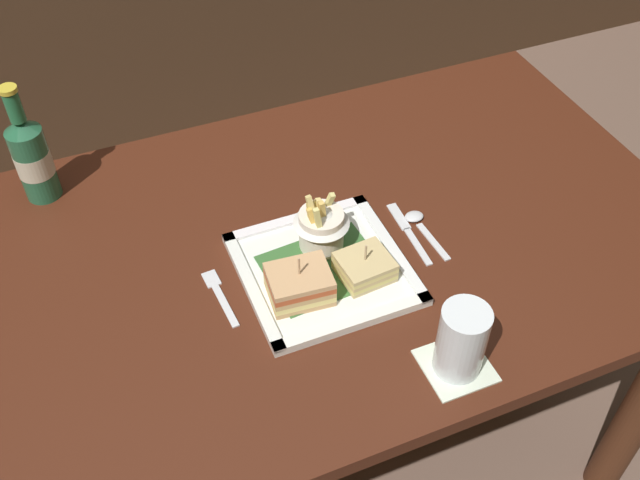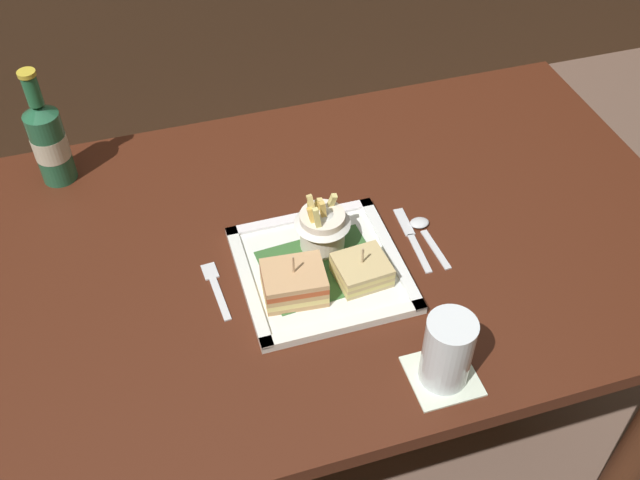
{
  "view_description": "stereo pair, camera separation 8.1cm",
  "coord_description": "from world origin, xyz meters",
  "px_view_note": "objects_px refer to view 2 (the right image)",
  "views": [
    {
      "loc": [
        -0.34,
        -0.83,
        1.66
      ],
      "look_at": [
        -0.01,
        -0.04,
        0.79
      ],
      "focal_mm": 40.73,
      "sensor_mm": 36.0,
      "label": 1
    },
    {
      "loc": [
        -0.26,
        -0.86,
        1.66
      ],
      "look_at": [
        -0.01,
        -0.04,
        0.79
      ],
      "focal_mm": 40.73,
      "sensor_mm": 36.0,
      "label": 2
    }
  ],
  "objects_px": {
    "water_glass": "(447,355)",
    "fork": "(216,287)",
    "sandwich_half_left": "(294,283)",
    "fries_cup": "(321,224)",
    "knife": "(411,236)",
    "spoon": "(424,230)",
    "square_plate": "(321,269)",
    "sandwich_half_right": "(362,270)",
    "dining_table": "(319,291)",
    "beer_bottle": "(49,140)"
  },
  "relations": [
    {
      "from": "fries_cup",
      "to": "water_glass",
      "type": "height_order",
      "value": "same"
    },
    {
      "from": "dining_table",
      "to": "sandwich_half_left",
      "type": "relative_size",
      "value": 12.75
    },
    {
      "from": "dining_table",
      "to": "fork",
      "type": "bearing_deg",
      "value": -164.9
    },
    {
      "from": "sandwich_half_right",
      "to": "fries_cup",
      "type": "xyz_separation_m",
      "value": [
        -0.04,
        0.09,
        0.03
      ]
    },
    {
      "from": "water_glass",
      "to": "beer_bottle",
      "type": "bearing_deg",
      "value": 129.18
    },
    {
      "from": "fries_cup",
      "to": "spoon",
      "type": "xyz_separation_m",
      "value": [
        0.19,
        -0.01,
        -0.06
      ]
    },
    {
      "from": "dining_table",
      "to": "square_plate",
      "type": "distance_m",
      "value": 0.16
    },
    {
      "from": "sandwich_half_right",
      "to": "dining_table",
      "type": "bearing_deg",
      "value": 109.59
    },
    {
      "from": "fork",
      "to": "knife",
      "type": "height_order",
      "value": "same"
    },
    {
      "from": "sandwich_half_right",
      "to": "spoon",
      "type": "bearing_deg",
      "value": 28.62
    },
    {
      "from": "sandwich_half_left",
      "to": "spoon",
      "type": "bearing_deg",
      "value": 16.94
    },
    {
      "from": "dining_table",
      "to": "spoon",
      "type": "distance_m",
      "value": 0.23
    },
    {
      "from": "dining_table",
      "to": "knife",
      "type": "height_order",
      "value": "knife"
    },
    {
      "from": "sandwich_half_left",
      "to": "dining_table",
      "type": "bearing_deg",
      "value": 55.64
    },
    {
      "from": "square_plate",
      "to": "beer_bottle",
      "type": "relative_size",
      "value": 1.15
    },
    {
      "from": "sandwich_half_left",
      "to": "sandwich_half_right",
      "type": "relative_size",
      "value": 1.17
    },
    {
      "from": "dining_table",
      "to": "knife",
      "type": "xyz_separation_m",
      "value": [
        0.16,
        -0.04,
        0.14
      ]
    },
    {
      "from": "square_plate",
      "to": "spoon",
      "type": "distance_m",
      "value": 0.21
    },
    {
      "from": "spoon",
      "to": "fork",
      "type": "bearing_deg",
      "value": -176.8
    },
    {
      "from": "beer_bottle",
      "to": "knife",
      "type": "distance_m",
      "value": 0.69
    },
    {
      "from": "sandwich_half_left",
      "to": "fries_cup",
      "type": "bearing_deg",
      "value": 51.49
    },
    {
      "from": "sandwich_half_right",
      "to": "fork",
      "type": "xyz_separation_m",
      "value": [
        -0.23,
        0.06,
        -0.03
      ]
    },
    {
      "from": "fries_cup",
      "to": "knife",
      "type": "bearing_deg",
      "value": -6.14
    },
    {
      "from": "square_plate",
      "to": "sandwich_half_right",
      "type": "xyz_separation_m",
      "value": [
        0.06,
        -0.04,
        0.02
      ]
    },
    {
      "from": "beer_bottle",
      "to": "sandwich_half_right",
      "type": "bearing_deg",
      "value": -42.26
    },
    {
      "from": "sandwich_half_left",
      "to": "sandwich_half_right",
      "type": "height_order",
      "value": "sandwich_half_left"
    },
    {
      "from": "fork",
      "to": "dining_table",
      "type": "bearing_deg",
      "value": 15.1
    },
    {
      "from": "knife",
      "to": "spoon",
      "type": "bearing_deg",
      "value": 11.98
    },
    {
      "from": "water_glass",
      "to": "spoon",
      "type": "xyz_separation_m",
      "value": [
        0.09,
        0.29,
        -0.05
      ]
    },
    {
      "from": "knife",
      "to": "spoon",
      "type": "height_order",
      "value": "spoon"
    },
    {
      "from": "fork",
      "to": "sandwich_half_left",
      "type": "bearing_deg",
      "value": -26.0
    },
    {
      "from": "spoon",
      "to": "fries_cup",
      "type": "bearing_deg",
      "value": 176.38
    },
    {
      "from": "square_plate",
      "to": "water_glass",
      "type": "distance_m",
      "value": 0.28
    },
    {
      "from": "water_glass",
      "to": "fork",
      "type": "xyz_separation_m",
      "value": [
        -0.29,
        0.27,
        -0.05
      ]
    },
    {
      "from": "square_plate",
      "to": "beer_bottle",
      "type": "height_order",
      "value": "beer_bottle"
    },
    {
      "from": "fries_cup",
      "to": "beer_bottle",
      "type": "bearing_deg",
      "value": 141.91
    },
    {
      "from": "sandwich_half_left",
      "to": "water_glass",
      "type": "distance_m",
      "value": 0.27
    },
    {
      "from": "square_plate",
      "to": "sandwich_half_right",
      "type": "bearing_deg",
      "value": -35.06
    },
    {
      "from": "dining_table",
      "to": "fries_cup",
      "type": "height_order",
      "value": "fries_cup"
    },
    {
      "from": "fork",
      "to": "square_plate",
      "type": "bearing_deg",
      "value": -5.74
    },
    {
      "from": "sandwich_half_left",
      "to": "sandwich_half_right",
      "type": "xyz_separation_m",
      "value": [
        0.12,
        0.0,
        -0.01
      ]
    },
    {
      "from": "beer_bottle",
      "to": "sandwich_half_left",
      "type": "bearing_deg",
      "value": -50.38
    },
    {
      "from": "sandwich_half_right",
      "to": "fork",
      "type": "bearing_deg",
      "value": 166.06
    },
    {
      "from": "water_glass",
      "to": "fries_cup",
      "type": "bearing_deg",
      "value": 107.42
    },
    {
      "from": "dining_table",
      "to": "sandwich_half_right",
      "type": "height_order",
      "value": "sandwich_half_right"
    },
    {
      "from": "beer_bottle",
      "to": "water_glass",
      "type": "distance_m",
      "value": 0.82
    },
    {
      "from": "knife",
      "to": "fries_cup",
      "type": "bearing_deg",
      "value": 173.86
    },
    {
      "from": "square_plate",
      "to": "sandwich_half_right",
      "type": "relative_size",
      "value": 3.0
    },
    {
      "from": "sandwich_half_left",
      "to": "knife",
      "type": "height_order",
      "value": "sandwich_half_left"
    },
    {
      "from": "dining_table",
      "to": "beer_bottle",
      "type": "height_order",
      "value": "beer_bottle"
    }
  ]
}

